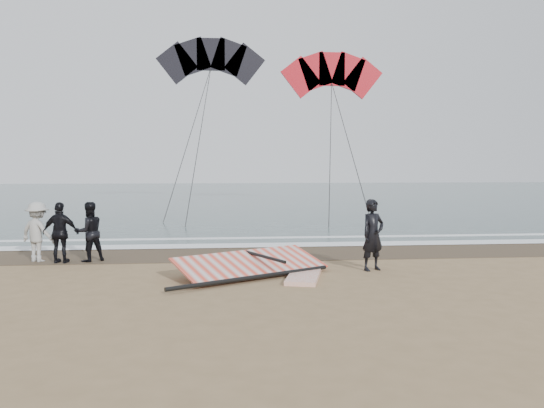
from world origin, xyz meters
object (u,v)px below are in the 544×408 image
Objects in this scene: sail_rig at (248,266)px; board_cream at (218,263)px; man_main at (373,235)px; board_white at (305,273)px.

board_cream is at bearing 121.67° from sail_rig.
sail_rig is at bearing 157.46° from man_main.
man_main is at bearing 3.98° from board_cream.
board_cream is 1.45m from sail_rig.
sail_rig is (0.76, -1.23, 0.15)m from board_cream.
board_white is at bearing -15.54° from board_cream.
man_main reaches higher than sail_rig.
man_main is 2.01m from board_white.
man_main reaches higher than board_cream.
man_main is 0.46× the size of sail_rig.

